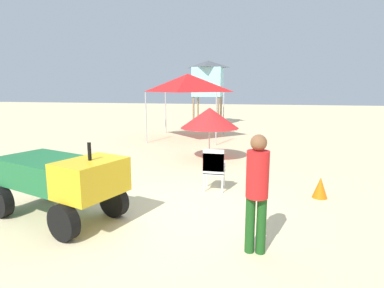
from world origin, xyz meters
name	(u,v)px	position (x,y,z in m)	size (l,w,h in m)	color
ground	(171,212)	(0.00, 0.00, 0.00)	(80.00, 80.00, 0.00)	beige
utility_cart	(61,177)	(-1.89, -0.68, 0.78)	(2.80, 2.00, 1.50)	#1E6B38
stacked_plastic_chairs	(214,166)	(0.65, 1.40, 0.60)	(0.48, 0.48, 1.02)	silver
surfboard_pile	(73,164)	(-3.60, 2.40, 0.21)	(2.63, 0.65, 0.40)	#268CCC
lifeguard_near_left	(257,186)	(1.61, -1.24, 1.02)	(0.32, 0.32, 1.76)	#194C19
popup_canopy	(188,83)	(-1.56, 8.84, 2.60)	(3.11, 3.11, 3.02)	#B2B2B7
lifeguard_tower	(208,78)	(-1.49, 14.61, 2.96)	(1.98, 1.98, 4.07)	olive
beach_umbrella_left	(210,118)	(0.06, 4.68, 1.40)	(1.94, 1.94, 1.74)	beige
traffic_cone_near	(320,188)	(3.00, 1.41, 0.23)	(0.32, 0.32, 0.46)	orange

